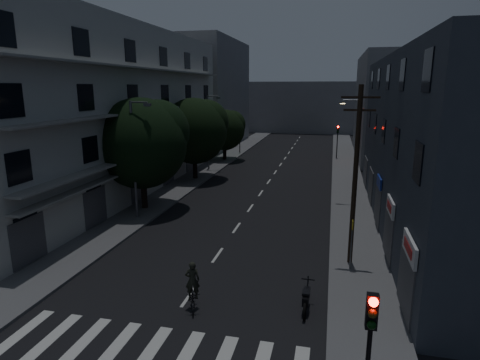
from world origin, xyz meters
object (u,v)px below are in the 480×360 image
at_px(bus_stop_sign, 352,235).
at_px(cyclist, 193,292).
at_px(traffic_signal_near, 370,338).
at_px(motorcycle, 306,300).
at_px(utility_pole, 355,173).

distance_m(bus_stop_sign, cyclist, 8.33).
relative_size(traffic_signal_near, motorcycle, 2.10).
height_order(traffic_signal_near, bus_stop_sign, traffic_signal_near).
distance_m(utility_pole, bus_stop_sign, 3.07).
bearing_deg(cyclist, utility_pole, 21.00).
xyz_separation_m(traffic_signal_near, cyclist, (-6.46, 5.25, -2.40)).
height_order(utility_pole, motorcycle, utility_pole).
bearing_deg(traffic_signal_near, utility_pole, 89.63).
distance_m(utility_pole, cyclist, 9.69).
relative_size(traffic_signal_near, utility_pole, 0.46).
bearing_deg(bus_stop_sign, traffic_signal_near, -90.29).
height_order(traffic_signal_near, cyclist, traffic_signal_near).
height_order(traffic_signal_near, motorcycle, traffic_signal_near).
bearing_deg(traffic_signal_near, cyclist, 140.91).
height_order(bus_stop_sign, cyclist, bus_stop_sign).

